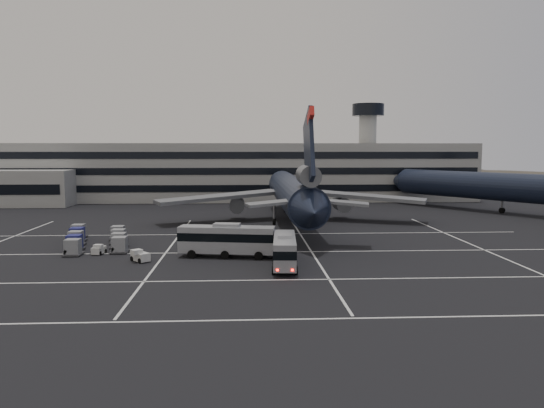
{
  "coord_description": "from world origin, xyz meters",
  "views": [
    {
      "loc": [
        3.85,
        -60.51,
        12.79
      ],
      "look_at": [
        7.56,
        13.48,
        5.0
      ],
      "focal_mm": 35.0,
      "sensor_mm": 36.0,
      "label": 1
    }
  ],
  "objects_px": {
    "bus_far": "(227,239)",
    "uld_cluster": "(95,239)",
    "trijet_main": "(292,193)",
    "tug_a": "(98,250)",
    "bus_near": "(285,249)"
  },
  "relations": [
    {
      "from": "bus_far",
      "to": "uld_cluster",
      "type": "xyz_separation_m",
      "value": [
        -17.58,
        7.92,
        -1.22
      ]
    },
    {
      "from": "trijet_main",
      "to": "uld_cluster",
      "type": "height_order",
      "value": "trijet_main"
    },
    {
      "from": "bus_far",
      "to": "tug_a",
      "type": "relative_size",
      "value": 5.44
    },
    {
      "from": "bus_near",
      "to": "uld_cluster",
      "type": "height_order",
      "value": "bus_near"
    },
    {
      "from": "tug_a",
      "to": "bus_far",
      "type": "bearing_deg",
      "value": 1.89
    },
    {
      "from": "bus_near",
      "to": "bus_far",
      "type": "xyz_separation_m",
      "value": [
        -6.41,
        5.59,
        0.21
      ]
    },
    {
      "from": "trijet_main",
      "to": "uld_cluster",
      "type": "distance_m",
      "value": 34.4
    },
    {
      "from": "trijet_main",
      "to": "bus_far",
      "type": "xyz_separation_m",
      "value": [
        -10.2,
        -27.75,
        -3.06
      ]
    },
    {
      "from": "trijet_main",
      "to": "uld_cluster",
      "type": "relative_size",
      "value": 3.75
    },
    {
      "from": "bus_near",
      "to": "uld_cluster",
      "type": "xyz_separation_m",
      "value": [
        -23.99,
        13.51,
        -1.01
      ]
    },
    {
      "from": "bus_far",
      "to": "tug_a",
      "type": "xyz_separation_m",
      "value": [
        -15.66,
        2.43,
        -1.64
      ]
    },
    {
      "from": "tug_a",
      "to": "uld_cluster",
      "type": "relative_size",
      "value": 0.14
    },
    {
      "from": "tug_a",
      "to": "uld_cluster",
      "type": "distance_m",
      "value": 5.83
    },
    {
      "from": "bus_near",
      "to": "tug_a",
      "type": "height_order",
      "value": "bus_near"
    },
    {
      "from": "bus_near",
      "to": "trijet_main",
      "type": "bearing_deg",
      "value": 87.38
    }
  ]
}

